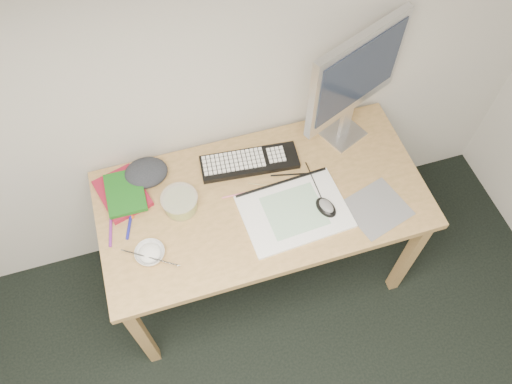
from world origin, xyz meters
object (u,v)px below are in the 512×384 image
at_px(desk, 262,207).
at_px(rice_bowl, 150,254).
at_px(sketchpad, 294,212).
at_px(keyboard, 250,162).
at_px(monitor, 356,76).

bearing_deg(desk, rice_bowl, -165.76).
relative_size(sketchpad, rice_bowl, 3.63).
bearing_deg(keyboard, desk, -83.68).
relative_size(keyboard, rice_bowl, 3.62).
bearing_deg(monitor, rice_bowl, 176.83).
distance_m(keyboard, monitor, 0.58).
distance_m(sketchpad, monitor, 0.60).
relative_size(desk, keyboard, 3.24).
xyz_separation_m(keyboard, monitor, (0.46, 0.04, 0.35)).
bearing_deg(rice_bowl, desk, 14.24).
xyz_separation_m(desk, monitor, (0.46, 0.22, 0.45)).
height_order(keyboard, monitor, monitor).
bearing_deg(monitor, desk, -177.27).
relative_size(sketchpad, keyboard, 1.00).
bearing_deg(keyboard, monitor, 10.23).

